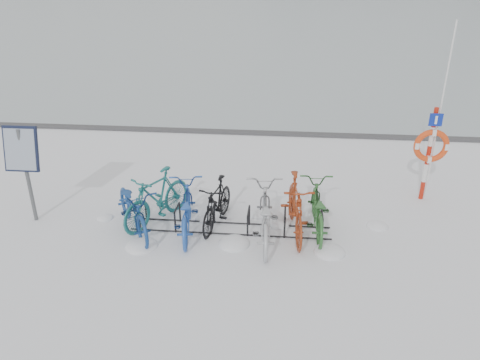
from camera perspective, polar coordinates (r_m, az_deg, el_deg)
ground at (r=9.49m, az=-1.15°, el=-6.01°), size 900.00×900.00×0.00m
quay_edge at (r=14.83m, az=1.52°, el=5.78°), size 400.00×0.25×0.10m
bike_rack at (r=9.40m, az=-1.16°, el=-5.07°), size 4.00×0.48×0.46m
info_board at (r=10.12m, az=-25.02°, el=2.81°), size 0.68×0.26×2.04m
lifebuoy_station at (r=10.92m, az=22.28°, el=3.88°), size 0.75×0.22×3.89m
bike_0 at (r=9.46m, az=-12.90°, el=-3.18°), size 1.65×2.06×1.05m
bike_1 at (r=9.69m, az=-10.11°, el=-1.93°), size 1.37×1.91×1.14m
bike_2 at (r=9.26m, az=-6.66°, el=-3.43°), size 0.96×2.00×1.01m
bike_3 at (r=9.46m, az=-2.83°, el=-2.69°), size 0.78×1.72×1.00m
bike_4 at (r=8.94m, az=3.00°, el=-4.11°), size 0.86×2.11×1.09m
bike_5 at (r=9.18m, az=6.79°, el=-3.05°), size 0.77×2.03×1.19m
bike_6 at (r=9.38m, az=9.38°, el=-3.26°), size 0.73×1.93×1.00m
snow_drifts at (r=9.23m, az=0.72°, el=-6.97°), size 6.05×1.93×0.21m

